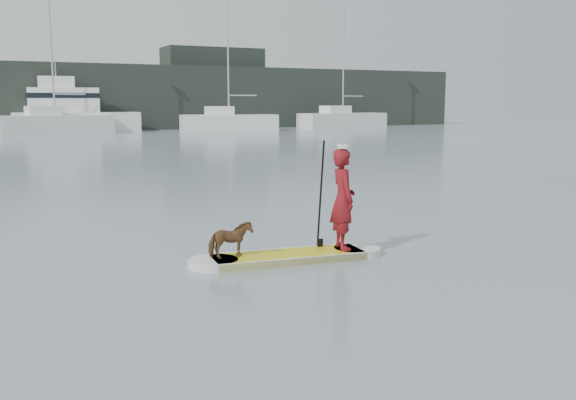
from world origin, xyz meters
name	(u,v)px	position (x,y,z in m)	size (l,w,h in m)	color
ground	(292,256)	(0.00, 0.00, 0.00)	(140.00, 140.00, 0.00)	slate
paddleboard	(288,257)	(-0.21, -0.26, 0.06)	(3.28, 1.10, 0.12)	#C9C512
paddler	(343,199)	(0.76, -0.38, 0.97)	(0.62, 0.40, 1.69)	maroon
white_cap	(344,146)	(0.76, -0.38, 1.85)	(0.22, 0.22, 0.07)	silver
dog	(230,240)	(-1.17, -0.15, 0.41)	(0.31, 0.69, 0.58)	brown
paddle	(320,208)	(0.50, -0.08, 0.80)	(0.10, 0.30, 2.00)	black
sailboat_d	(54,122)	(1.44, 45.97, 0.94)	(9.30, 4.22, 13.21)	white
sailboat_e	(228,122)	(15.64, 43.72, 0.87)	(8.74, 4.25, 12.15)	white
sailboat_f	(342,118)	(28.67, 46.00, 0.94)	(9.52, 3.77, 13.87)	white
motor_yacht_a	(71,112)	(3.09, 48.26, 1.75)	(10.60, 4.12, 6.21)	white
shore_mass	(27,97)	(0.00, 53.00, 3.00)	(90.00, 6.00, 6.00)	black
shore_building_east	(213,88)	(18.00, 54.00, 4.00)	(10.00, 4.00, 8.00)	black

